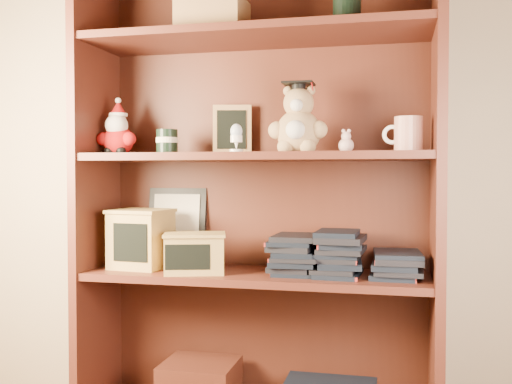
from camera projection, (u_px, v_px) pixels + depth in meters
bookcase at (259, 204)px, 2.06m from camera, size 1.20×0.35×1.60m
shelf_lower at (256, 276)px, 2.01m from camera, size 1.14×0.33×0.02m
shelf_upper at (256, 157)px, 2.00m from camera, size 1.14×0.33×0.02m
santa_plush at (118, 133)px, 2.11m from camera, size 0.15×0.11×0.21m
teachers_tin at (167, 141)px, 2.07m from camera, size 0.08×0.08×0.08m
chalkboard_plaque at (232, 131)px, 2.14m from camera, size 0.14×0.09×0.18m
egg_cup at (236, 137)px, 1.94m from camera, size 0.04×0.04×0.09m
grad_teddy_bear at (298, 125)px, 1.96m from camera, size 0.20×0.17×0.24m
pink_figurine at (346, 143)px, 1.93m from camera, size 0.05×0.05×0.08m
teacher_mug at (408, 134)px, 1.89m from camera, size 0.13×0.09×0.11m
certificate_frame at (177, 225)px, 2.22m from camera, size 0.22×0.06×0.28m
treats_box at (141, 238)px, 2.10m from camera, size 0.21×0.21×0.21m
pencils_box at (195, 253)px, 1.99m from camera, size 0.24×0.20×0.13m
book_stack_left at (293, 254)px, 1.98m from camera, size 0.14×0.20×0.13m
book_stack_mid at (338, 253)px, 1.95m from camera, size 0.14×0.20×0.14m
book_stack_right at (397, 265)px, 1.91m from camera, size 0.14×0.20×0.08m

